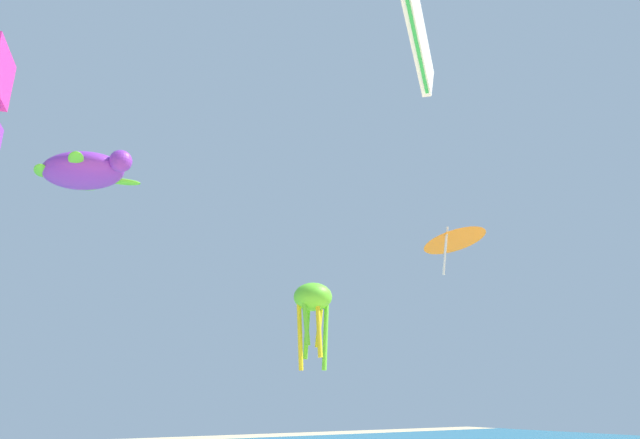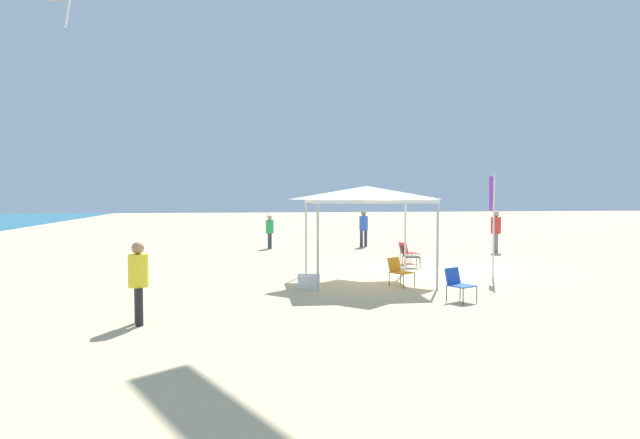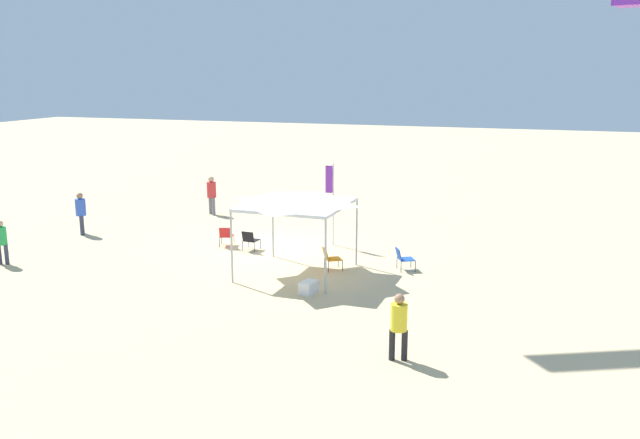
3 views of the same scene
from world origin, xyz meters
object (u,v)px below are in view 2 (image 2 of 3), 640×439
Objects in this scene: person_by_tent at (496,228)px; folding_chair_facing_ocean at (399,270)px; person_watching_sky at (138,276)px; folding_chair_left_of_tent at (458,282)px; person_kite_handler at (364,226)px; cooler_box at (309,282)px; banner_flag at (493,215)px; person_far_stroller at (270,229)px; canopy_tent at (366,195)px; folding_chair_near_cooler at (408,255)px; folding_chair_right_of_tent at (407,251)px.

folding_chair_facing_ocean is at bearing -4.23° from person_by_tent.
folding_chair_left_of_tent is at bearing -93.46° from person_watching_sky.
folding_chair_left_of_tent is 0.45× the size of person_kite_handler.
cooler_box is at bearing -61.11° from person_watching_sky.
person_by_tent is (7.34, -3.66, -0.90)m from banner_flag.
person_far_stroller is 10.66m from person_by_tent.
banner_flag is 10.95m from person_kite_handler.
folding_chair_near_cooler is (2.80, -2.20, -2.18)m from canopy_tent.
banner_flag is 12.43m from person_far_stroller.
person_kite_handler reaches higher than cooler_box.
banner_flag reaches higher than person_far_stroller.
person_by_tent is 1.12× the size of person_watching_sky.
folding_chair_near_cooler is at bearing 34.31° from folding_chair_facing_ocean.
person_far_stroller is (7.78, 4.60, 0.49)m from folding_chair_near_cooler.
person_kite_handler is (6.81, 0.18, 0.60)m from folding_chair_right_of_tent.
folding_chair_left_of_tent is at bearing -128.40° from person_kite_handler.
folding_chair_right_of_tent is at bearing 28.92° from person_far_stroller.
cooler_box is 6.40m from banner_flag.
canopy_tent reaches higher than person_far_stroller.
person_kite_handler reaches higher than person_far_stroller.
folding_chair_near_cooler is at bearing -60.95° from person_watching_sky.
person_watching_sky is at bearing 129.47° from canopy_tent.
person_by_tent is at bearing -48.76° from cooler_box.
person_by_tent is (-3.20, -10.17, 0.15)m from person_far_stroller.
canopy_tent is 7.82m from person_watching_sky.
banner_flag is 2.03× the size of person_far_stroller.
person_watching_sky is at bearing 118.09° from folding_chair_right_of_tent.
cooler_box is (-0.13, 2.66, -0.27)m from folding_chair_facing_ocean.
folding_chair_facing_ocean is (2.45, 0.81, 0.00)m from folding_chair_left_of_tent.
banner_flag is at bearing -142.14° from folding_chair_near_cooler.
folding_chair_near_cooler is 8.04m from person_kite_handler.
person_far_stroller reaches higher than folding_chair_left_of_tent.
folding_chair_near_cooler is 5.68m from cooler_box.
person_by_tent reaches higher than cooler_box.
banner_flag reaches higher than cooler_box.
banner_flag is (1.15, -6.03, 1.81)m from cooler_box.
cooler_box is (-1.11, 1.91, -2.45)m from canopy_tent.
folding_chair_left_of_tent reaches higher than cooler_box.
person_watching_sky is at bearing 116.07° from banner_flag.
person_by_tent reaches higher than person_watching_sky.
person_far_stroller is (14.00, 3.96, 0.49)m from folding_chair_left_of_tent.
person_by_tent is (-3.43, -5.42, 0.04)m from person_kite_handler.
canopy_tent is at bearing -10.67° from person_by_tent.
canopy_tent is at bearing 129.33° from folding_chair_right_of_tent.
folding_chair_facing_ocean is at bearing 7.29° from person_far_stroller.
person_kite_handler is 0.96× the size of person_by_tent.
folding_chair_facing_ocean is 1.19× the size of cooler_box.
person_far_stroller is at bearing 77.66° from folding_chair_left_of_tent.
person_kite_handler is 17.71m from person_watching_sky.
person_by_tent is at bearing -47.49° from folding_chair_near_cooler.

